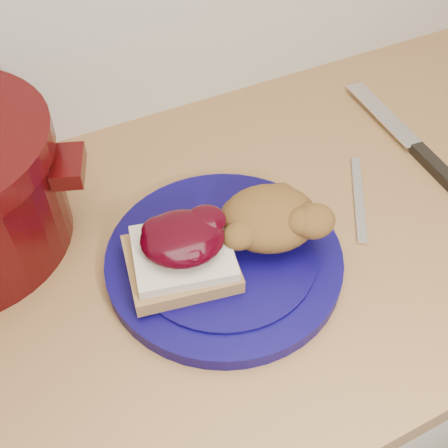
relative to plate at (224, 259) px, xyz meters
name	(u,v)px	position (x,y,z in m)	size (l,w,h in m)	color
base_cabinet	(241,396)	(0.05, 0.03, -0.48)	(4.00, 0.60, 0.86)	beige
plate	(224,259)	(0.00, 0.00, 0.00)	(0.29, 0.29, 0.02)	#090443
sandwich	(182,252)	(-0.05, 0.00, 0.04)	(0.14, 0.13, 0.06)	olive
stuffing_mound	(269,218)	(0.06, 0.00, 0.04)	(0.12, 0.10, 0.06)	brown
chef_knife	(422,153)	(0.35, 0.05, 0.00)	(0.04, 0.28, 0.02)	black
butter_knife	(359,197)	(0.22, 0.02, -0.01)	(0.17, 0.01, 0.00)	silver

